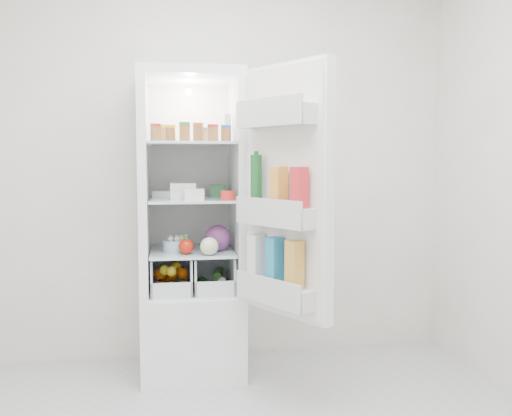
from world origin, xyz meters
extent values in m
cube|color=beige|center=(0.00, 1.50, 1.30)|extent=(3.00, 0.02, 2.60)
cube|color=beige|center=(0.00, -1.50, 1.30)|extent=(3.00, 0.02, 2.60)
cube|color=white|center=(-0.20, 1.21, 0.25)|extent=(0.60, 0.60, 0.50)
cube|color=white|center=(-0.20, 1.21, 1.77)|extent=(0.60, 0.60, 0.05)
cube|color=white|center=(-0.20, 1.49, 1.12)|extent=(0.60, 0.05, 1.25)
cube|color=white|center=(-0.47, 1.21, 1.12)|extent=(0.05, 0.60, 1.25)
cube|color=white|center=(0.07, 1.21, 1.12)|extent=(0.05, 0.60, 1.25)
cube|color=white|center=(-0.20, 1.46, 1.12)|extent=(0.50, 0.01, 1.25)
sphere|color=white|center=(-0.20, 1.42, 1.71)|extent=(0.05, 0.05, 0.05)
cube|color=silver|center=(-0.20, 1.19, 0.74)|extent=(0.49, 0.53, 0.01)
cube|color=silver|center=(-0.20, 1.19, 1.05)|extent=(0.49, 0.53, 0.02)
cube|color=silver|center=(-0.20, 1.19, 1.38)|extent=(0.49, 0.53, 0.02)
cylinder|color=#B21919|center=(-0.40, 1.05, 1.43)|extent=(0.06, 0.06, 0.08)
cylinder|color=gold|center=(-0.32, 1.10, 1.43)|extent=(0.06, 0.06, 0.08)
cylinder|color=#267226|center=(-0.24, 1.02, 1.43)|extent=(0.06, 0.06, 0.08)
cylinder|color=brown|center=(-0.16, 1.12, 1.43)|extent=(0.06, 0.06, 0.08)
cylinder|color=#B21919|center=(-0.08, 1.05, 1.43)|extent=(0.06, 0.06, 0.08)
cylinder|color=#194C8C|center=(0.00, 1.10, 1.43)|extent=(0.06, 0.06, 0.08)
cylinder|color=#BF8C19|center=(-0.36, 1.28, 1.43)|extent=(0.06, 0.06, 0.08)
cylinder|color=#4C4C4C|center=(-0.12, 1.30, 1.43)|extent=(0.06, 0.06, 0.08)
cylinder|color=white|center=(0.01, 1.19, 1.47)|extent=(0.06, 0.06, 0.17)
cube|color=silver|center=(-0.25, 1.11, 1.10)|extent=(0.15, 0.15, 0.09)
cube|color=silver|center=(-0.19, 1.02, 1.09)|extent=(0.11, 0.11, 0.06)
cylinder|color=red|center=(-0.01, 0.97, 1.08)|extent=(0.09, 0.09, 0.05)
cube|color=silver|center=(-0.33, 1.22, 1.08)|extent=(0.21, 0.18, 0.04)
cube|color=#3A804B|center=(-0.03, 1.31, 1.09)|extent=(0.11, 0.14, 0.07)
sphere|color=#57205D|center=(-0.05, 1.12, 0.82)|extent=(0.15, 0.15, 0.15)
sphere|color=red|center=(-0.24, 1.03, 0.79)|extent=(0.09, 0.09, 0.09)
cylinder|color=#98C4E4|center=(-0.30, 1.13, 0.78)|extent=(0.16, 0.16, 0.07)
sphere|color=beige|center=(-0.11, 0.98, 0.80)|extent=(0.10, 0.10, 0.10)
sphere|color=orange|center=(-0.39, 1.06, 0.55)|extent=(0.07, 0.07, 0.07)
sphere|color=orange|center=(-0.32, 1.06, 0.55)|extent=(0.07, 0.07, 0.07)
sphere|color=orange|center=(-0.26, 1.06, 0.55)|extent=(0.07, 0.07, 0.07)
sphere|color=orange|center=(-0.39, 1.19, 0.61)|extent=(0.07, 0.07, 0.07)
sphere|color=orange|center=(-0.32, 1.19, 0.61)|extent=(0.07, 0.07, 0.07)
sphere|color=orange|center=(-0.26, 1.19, 0.61)|extent=(0.07, 0.07, 0.07)
sphere|color=orange|center=(-0.35, 1.31, 0.55)|extent=(0.07, 0.07, 0.07)
sphere|color=yellow|center=(-0.36, 1.12, 0.64)|extent=(0.06, 0.06, 0.06)
sphere|color=yellow|center=(-0.29, 1.24, 0.64)|extent=(0.06, 0.06, 0.06)
sphere|color=yellow|center=(-0.32, 1.08, 0.64)|extent=(0.06, 0.06, 0.06)
cylinder|color=#224B19|center=(-0.12, 1.19, 0.54)|extent=(0.09, 0.21, 0.05)
cylinder|color=#224B19|center=(-0.04, 1.24, 0.59)|extent=(0.08, 0.21, 0.05)
sphere|color=white|center=(-0.08, 1.06, 0.54)|extent=(0.05, 0.05, 0.05)
sphere|color=white|center=(-0.03, 1.08, 0.57)|extent=(0.05, 0.05, 0.05)
cube|color=white|center=(0.28, 0.66, 1.12)|extent=(0.35, 0.55, 1.30)
cube|color=white|center=(0.25, 0.65, 1.12)|extent=(0.29, 0.49, 1.26)
cube|color=silver|center=(0.20, 0.62, 1.50)|extent=(0.34, 0.49, 0.10)
cube|color=silver|center=(0.20, 0.62, 1.00)|extent=(0.34, 0.49, 0.10)
cube|color=silver|center=(0.20, 0.62, 0.60)|extent=(0.34, 0.49, 0.10)
sphere|color=olive|center=(0.26, 0.52, 1.56)|extent=(0.05, 0.05, 0.05)
sphere|color=olive|center=(0.22, 0.59, 1.56)|extent=(0.05, 0.05, 0.05)
sphere|color=olive|center=(0.18, 0.65, 1.56)|extent=(0.05, 0.05, 0.05)
sphere|color=olive|center=(0.14, 0.72, 1.56)|extent=(0.05, 0.05, 0.05)
cylinder|color=#164F21|center=(0.12, 0.75, 1.18)|extent=(0.06, 0.06, 0.26)
cube|color=#FAA437|center=(0.21, 0.59, 1.15)|extent=(0.09, 0.09, 0.20)
cube|color=red|center=(0.29, 0.46, 1.15)|extent=(0.09, 0.09, 0.20)
cube|color=white|center=(0.12, 0.75, 0.77)|extent=(0.10, 0.10, 0.24)
cube|color=#2589BC|center=(0.20, 0.62, 0.77)|extent=(0.10, 0.10, 0.24)
cube|color=gold|center=(0.27, 0.49, 0.77)|extent=(0.10, 0.10, 0.24)
camera|label=1|loc=(-0.34, -2.21, 1.28)|focal=40.00mm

